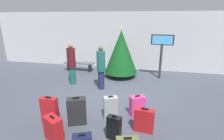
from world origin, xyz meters
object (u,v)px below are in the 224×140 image
holiday_tree (121,52)px  waiting_bench (79,64)px  traveller_0 (72,63)px  suitcase_6 (53,129)px  suitcase_5 (77,111)px  suitcase_8 (114,128)px  suitcase_0 (50,110)px  suitcase_2 (144,120)px  traveller_1 (101,67)px  suitcase_7 (137,106)px  flight_info_kiosk (162,48)px  suitcase_3 (111,107)px

holiday_tree → waiting_bench: 2.62m
traveller_0 → suitcase_6: traveller_0 is taller
suitcase_5 → suitcase_8: 1.20m
suitcase_0 → traveller_0: bearing=102.6°
suitcase_0 → suitcase_2: size_ratio=1.16×
traveller_1 → suitcase_0: size_ratio=2.29×
traveller_1 → suitcase_6: traveller_1 is taller
suitcase_6 → suitcase_8: 1.46m
traveller_1 → suitcase_7: (1.62, -1.71, -0.64)m
suitcase_2 → traveller_0: bearing=140.3°
flight_info_kiosk → suitcase_6: bearing=-117.5°
suitcase_3 → suitcase_8: (0.29, -0.89, -0.03)m
waiting_bench → suitcase_8: size_ratio=2.53×
suitcase_6 → suitcase_3: bearing=47.5°
suitcase_0 → suitcase_6: (0.50, -0.66, -0.07)m
waiting_bench → suitcase_7: bearing=-47.8°
holiday_tree → traveller_0: 2.43m
suitcase_0 → suitcase_2: (2.62, 0.15, -0.05)m
traveller_0 → traveller_1: bearing=-10.0°
holiday_tree → suitcase_0: bearing=-106.8°
suitcase_2 → suitcase_8: 0.84m
flight_info_kiosk → suitcase_0: bearing=-125.3°
suitcase_8 → traveller_1: bearing=111.6°
suitcase_6 → suitcase_5: bearing=68.9°
holiday_tree → suitcase_8: 4.75m
holiday_tree → traveller_1: bearing=-107.5°
suitcase_7 → flight_info_kiosk: bearing=77.4°
holiday_tree → suitcase_2: bearing=-72.3°
traveller_1 → holiday_tree: bearing=72.5°
suitcase_7 → suitcase_2: bearing=-72.4°
suitcase_2 → suitcase_7: suitcase_2 is taller
traveller_1 → suitcase_5: (0.03, -2.53, -0.56)m
traveller_1 → suitcase_7: 2.44m
flight_info_kiosk → suitcase_6: flight_info_kiosk is taller
holiday_tree → suitcase_7: size_ratio=3.71×
suitcase_3 → traveller_1: bearing=113.2°
suitcase_2 → suitcase_8: suitcase_2 is taller
traveller_0 → suitcase_6: 3.75m
suitcase_6 → suitcase_7: 2.44m
holiday_tree → traveller_1: size_ratio=1.35×
suitcase_2 → suitcase_5: 1.83m
suitcase_0 → suitcase_3: size_ratio=1.10×
traveller_1 → suitcase_5: bearing=-89.4°
suitcase_3 → suitcase_7: (0.75, 0.33, -0.03)m
flight_info_kiosk → waiting_bench: bearing=176.5°
holiday_tree → suitcase_8: size_ratio=3.69×
flight_info_kiosk → suitcase_0: (-3.18, -4.50, -1.12)m
traveller_0 → traveller_1: (1.40, -0.25, -0.01)m
traveller_1 → suitcase_3: (0.87, -2.04, -0.61)m
suitcase_5 → suitcase_6: (-0.29, -0.74, -0.08)m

